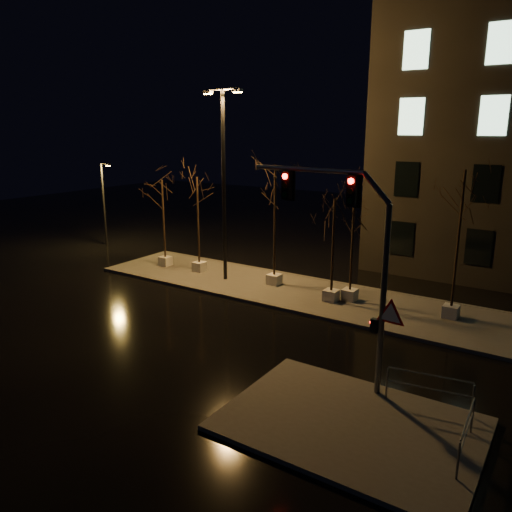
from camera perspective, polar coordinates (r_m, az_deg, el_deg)
The scene contains 14 objects.
ground at distance 21.26m, azimuth -4.61°, elevation -8.36°, with size 90.00×90.00×0.00m, color black.
median at distance 25.92m, azimuth 3.54°, elevation -3.91°, with size 22.00×5.00×0.15m, color #4A4742.
sidewalk_corner at distance 15.15m, azimuth 10.67°, elevation -18.36°, with size 7.00×5.00×0.15m, color #4A4742.
tree_0 at distance 29.87m, azimuth -10.62°, elevation 6.38°, with size 1.80×1.80×5.29m.
tree_1 at distance 28.30m, azimuth -6.71°, elevation 6.54°, with size 1.80×1.80×5.58m.
tree_2 at distance 25.55m, azimuth 2.19°, elevation 7.24°, with size 1.80×1.80×6.43m.
tree_3 at distance 23.36m, azimuth 8.90°, elevation 3.89°, with size 1.80×1.80×5.10m.
tree_4 at distance 23.63m, azimuth 11.06°, elevation 3.89°, with size 1.80×1.80×5.08m.
tree_5 at distance 22.46m, azimuth 22.47°, elevation 5.50°, with size 1.80×1.80×6.60m.
traffic_signal_mast at distance 15.53m, azimuth 10.91°, elevation 0.92°, with size 5.60×0.66×6.87m.
streetlight_main at distance 26.46m, azimuth -3.71°, elevation 9.42°, with size 2.50×0.47×10.01m.
streetlight_far at distance 37.27m, azimuth -16.95°, elevation 6.10°, with size 1.15×0.31×5.86m.
guard_rail_a at distance 16.03m, azimuth 19.16°, elevation -13.82°, with size 2.45×0.43×1.07m.
guard_rail_b at distance 14.32m, azimuth 22.93°, elevation -17.87°, with size 0.14×2.24×1.06m.
Camera 1 is at (12.12, -15.41, 8.22)m, focal length 35.00 mm.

